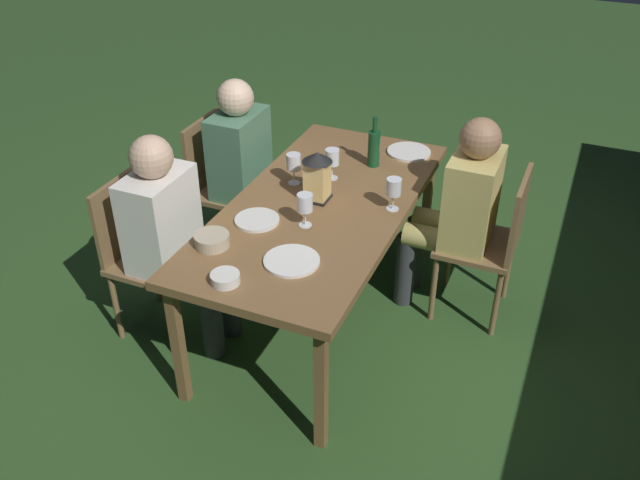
{
  "coord_description": "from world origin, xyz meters",
  "views": [
    {
      "loc": [
        2.74,
        1.17,
        2.47
      ],
      "look_at": [
        0.0,
        0.0,
        0.51
      ],
      "focal_mm": 38.26,
      "sensor_mm": 36.0,
      "label": 1
    }
  ],
  "objects_px": {
    "bowl_bread": "(225,278)",
    "wine_glass_b": "(305,204)",
    "chair_side_left_a": "(223,181)",
    "person_in_cream": "(173,233)",
    "dining_table": "(320,213)",
    "plate_b": "(292,261)",
    "green_bottle_on_table": "(374,147)",
    "person_in_green": "(250,165)",
    "plate_c": "(257,220)",
    "wine_glass_c": "(294,163)",
    "chair_side_left_b": "(144,250)",
    "lantern_centerpiece": "(317,174)",
    "plate_a": "(409,152)",
    "person_in_mustard": "(458,207)",
    "wine_glass_a": "(394,188)",
    "chair_side_right_a": "(491,239)",
    "bowl_olives": "(212,240)",
    "wine_glass_d": "(332,159)"
  },
  "relations": [
    {
      "from": "chair_side_right_a",
      "to": "chair_side_left_b",
      "type": "height_order",
      "value": "same"
    },
    {
      "from": "person_in_green",
      "to": "plate_c",
      "type": "distance_m",
      "value": 0.8
    },
    {
      "from": "dining_table",
      "to": "wine_glass_b",
      "type": "height_order",
      "value": "wine_glass_b"
    },
    {
      "from": "wine_glass_b",
      "to": "wine_glass_c",
      "type": "bearing_deg",
      "value": -147.94
    },
    {
      "from": "chair_side_left_b",
      "to": "wine_glass_a",
      "type": "bearing_deg",
      "value": 113.03
    },
    {
      "from": "bowl_bread",
      "to": "chair_side_left_b",
      "type": "bearing_deg",
      "value": -117.01
    },
    {
      "from": "plate_b",
      "to": "chair_side_right_a",
      "type": "bearing_deg",
      "value": 141.62
    },
    {
      "from": "chair_side_left_a",
      "to": "plate_c",
      "type": "distance_m",
      "value": 0.94
    },
    {
      "from": "chair_side_left_b",
      "to": "chair_side_left_a",
      "type": "xyz_separation_m",
      "value": [
        -0.81,
        0.0,
        0.0
      ]
    },
    {
      "from": "person_in_green",
      "to": "lantern_centerpiece",
      "type": "relative_size",
      "value": 4.34
    },
    {
      "from": "person_in_green",
      "to": "bowl_bread",
      "type": "bearing_deg",
      "value": 23.74
    },
    {
      "from": "chair_side_right_a",
      "to": "plate_a",
      "type": "distance_m",
      "value": 0.71
    },
    {
      "from": "wine_glass_a",
      "to": "wine_glass_d",
      "type": "relative_size",
      "value": 1.0
    },
    {
      "from": "wine_glass_c",
      "to": "person_in_green",
      "type": "bearing_deg",
      "value": -122.03
    },
    {
      "from": "dining_table",
      "to": "wine_glass_a",
      "type": "height_order",
      "value": "wine_glass_a"
    },
    {
      "from": "chair_side_right_a",
      "to": "plate_c",
      "type": "distance_m",
      "value": 1.26
    },
    {
      "from": "wine_glass_d",
      "to": "bowl_bread",
      "type": "bearing_deg",
      "value": -3.34
    },
    {
      "from": "green_bottle_on_table",
      "to": "plate_b",
      "type": "bearing_deg",
      "value": -1.07
    },
    {
      "from": "green_bottle_on_table",
      "to": "bowl_bread",
      "type": "bearing_deg",
      "value": -9.55
    },
    {
      "from": "chair_side_left_a",
      "to": "bowl_bread",
      "type": "bearing_deg",
      "value": 31.24
    },
    {
      "from": "plate_a",
      "to": "plate_b",
      "type": "distance_m",
      "value": 1.27
    },
    {
      "from": "bowl_bread",
      "to": "wine_glass_a",
      "type": "bearing_deg",
      "value": 151.76
    },
    {
      "from": "lantern_centerpiece",
      "to": "plate_b",
      "type": "xyz_separation_m",
      "value": [
        0.56,
        0.12,
        -0.14
      ]
    },
    {
      "from": "wine_glass_c",
      "to": "plate_c",
      "type": "xyz_separation_m",
      "value": [
        0.42,
        -0.0,
        -0.11
      ]
    },
    {
      "from": "plate_b",
      "to": "plate_c",
      "type": "distance_m",
      "value": 0.39
    },
    {
      "from": "bowl_olives",
      "to": "bowl_bread",
      "type": "relative_size",
      "value": 1.28
    },
    {
      "from": "dining_table",
      "to": "chair_side_left_b",
      "type": "height_order",
      "value": "chair_side_left_b"
    },
    {
      "from": "chair_side_left_b",
      "to": "person_in_cream",
      "type": "distance_m",
      "value": 0.25
    },
    {
      "from": "dining_table",
      "to": "plate_b",
      "type": "height_order",
      "value": "plate_b"
    },
    {
      "from": "person_in_mustard",
      "to": "chair_side_left_b",
      "type": "xyz_separation_m",
      "value": [
        0.81,
        -1.44,
        -0.15
      ]
    },
    {
      "from": "wine_glass_b",
      "to": "lantern_centerpiece",
      "type": "bearing_deg",
      "value": -169.76
    },
    {
      "from": "chair_side_left_a",
      "to": "lantern_centerpiece",
      "type": "bearing_deg",
      "value": 65.02
    },
    {
      "from": "chair_side_left_b",
      "to": "lantern_centerpiece",
      "type": "height_order",
      "value": "lantern_centerpiece"
    },
    {
      "from": "chair_side_left_a",
      "to": "wine_glass_a",
      "type": "height_order",
      "value": "wine_glass_a"
    },
    {
      "from": "chair_side_left_a",
      "to": "wine_glass_d",
      "type": "bearing_deg",
      "value": 80.72
    },
    {
      "from": "dining_table",
      "to": "bowl_bread",
      "type": "height_order",
      "value": "bowl_bread"
    },
    {
      "from": "plate_c",
      "to": "wine_glass_b",
      "type": "bearing_deg",
      "value": 104.22
    },
    {
      "from": "wine_glass_b",
      "to": "bowl_olives",
      "type": "bearing_deg",
      "value": -44.51
    },
    {
      "from": "person_in_cream",
      "to": "wine_glass_b",
      "type": "relative_size",
      "value": 6.8
    },
    {
      "from": "lantern_centerpiece",
      "to": "wine_glass_a",
      "type": "xyz_separation_m",
      "value": [
        -0.06,
        0.38,
        -0.03
      ]
    },
    {
      "from": "chair_side_left_b",
      "to": "wine_glass_b",
      "type": "height_order",
      "value": "wine_glass_b"
    },
    {
      "from": "person_in_mustard",
      "to": "wine_glass_a",
      "type": "xyz_separation_m",
      "value": [
        0.31,
        -0.27,
        0.21
      ]
    },
    {
      "from": "person_in_mustard",
      "to": "wine_glass_c",
      "type": "distance_m",
      "value": 0.9
    },
    {
      "from": "person_in_mustard",
      "to": "wine_glass_b",
      "type": "distance_m",
      "value": 0.9
    },
    {
      "from": "chair_side_left_a",
      "to": "wine_glass_b",
      "type": "xyz_separation_m",
      "value": [
        0.62,
        0.83,
        0.36
      ]
    },
    {
      "from": "plate_a",
      "to": "bowl_olives",
      "type": "height_order",
      "value": "bowl_olives"
    },
    {
      "from": "bowl_bread",
      "to": "wine_glass_b",
      "type": "bearing_deg",
      "value": 167.29
    },
    {
      "from": "person_in_cream",
      "to": "chair_side_right_a",
      "type": "bearing_deg",
      "value": 119.26
    },
    {
      "from": "person_in_green",
      "to": "plate_c",
      "type": "height_order",
      "value": "person_in_green"
    },
    {
      "from": "dining_table",
      "to": "green_bottle_on_table",
      "type": "relative_size",
      "value": 6.2
    }
  ]
}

